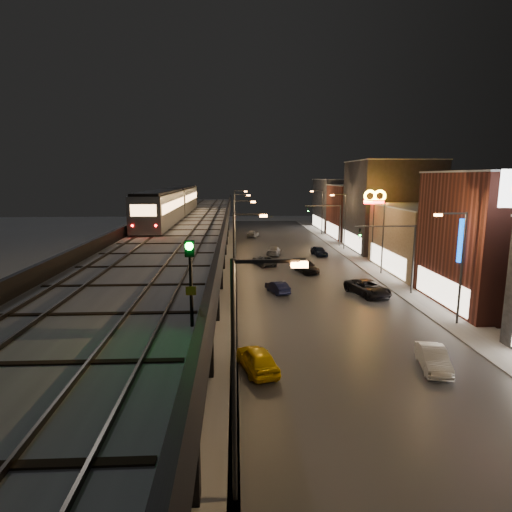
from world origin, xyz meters
name	(u,v)px	position (x,y,z in m)	size (l,w,h in m)	color
ground	(250,423)	(0.00, 0.00, 0.00)	(220.00, 220.00, 0.00)	silver
road_surface	(298,268)	(7.50, 35.00, 0.03)	(17.00, 120.00, 0.06)	#46474D
sidewalk_right	(374,267)	(17.50, 35.00, 0.07)	(4.00, 120.00, 0.14)	#9FA1A8
under_viaduct_pavement	(193,269)	(-6.00, 35.00, 0.03)	(11.00, 120.00, 0.06)	#9FA1A8
elevated_viaduct	(190,229)	(-6.00, 31.84, 5.62)	(9.00, 100.00, 6.30)	black
viaduct_trackbed	(189,222)	(-6.01, 31.97, 6.39)	(8.40, 100.00, 0.32)	#B2B7C1
viaduct_parapet_streetside	(226,218)	(-1.65, 32.00, 6.85)	(0.30, 100.00, 1.10)	black
viaduct_parapet_far	(152,218)	(-10.35, 32.00, 6.85)	(0.30, 100.00, 1.10)	black
building_b	(510,240)	(23.99, 18.00, 6.08)	(12.20, 12.20, 12.16)	maroon
building_c	(436,239)	(23.99, 32.00, 4.08)	(12.20, 15.20, 8.16)	#90775B
building_d	(391,206)	(23.99, 48.00, 7.08)	(12.20, 13.20, 14.16)	#2A292F
building_e	(364,212)	(23.99, 62.00, 5.08)	(12.20, 12.20, 10.16)	maroon
building_f	(345,204)	(23.99, 76.00, 5.58)	(12.20, 16.20, 11.16)	#3B3D44
streetlight_left_0	(242,366)	(-0.43, -5.00, 5.24)	(2.57, 0.28, 9.00)	#38383A
streetlight_left_1	(238,263)	(-0.43, 13.00, 5.24)	(2.57, 0.28, 9.00)	#38383A
streetlight_right_1	(459,261)	(16.73, 13.00, 5.24)	(2.56, 0.28, 9.00)	#38383A
streetlight_left_2	(237,232)	(-0.43, 31.00, 5.24)	(2.57, 0.28, 9.00)	#38383A
streetlight_right_2	(381,231)	(16.73, 31.00, 5.24)	(2.56, 0.28, 9.00)	#38383A
streetlight_left_3	(236,218)	(-0.43, 49.00, 5.24)	(2.57, 0.28, 9.00)	#38383A
streetlight_right_3	(343,217)	(16.73, 49.00, 5.24)	(2.56, 0.28, 9.00)	#38383A
streetlight_left_4	(236,209)	(-0.43, 67.00, 5.24)	(2.57, 0.28, 9.00)	#38383A
streetlight_right_4	(321,209)	(16.73, 67.00, 5.24)	(2.56, 0.28, 9.00)	#38383A
traffic_light_rig_a	(402,250)	(15.84, 22.00, 4.50)	(6.10, 0.34, 7.00)	#38383A
traffic_light_rig_b	(333,220)	(15.84, 52.00, 4.50)	(6.10, 0.34, 7.00)	#38383A
subway_train	(173,203)	(-8.50, 36.46, 8.40)	(3.00, 35.99, 3.58)	gray
rail_signal	(190,266)	(-2.10, -4.86, 8.73)	(0.34, 0.43, 2.98)	black
car_taxi	(257,360)	(0.64, 5.50, 0.74)	(1.75, 4.34, 1.48)	#EABD00
car_near_white	(277,287)	(3.61, 23.11, 0.61)	(1.29, 3.70, 1.22)	#151A40
car_mid_silver	(264,261)	(3.20, 37.00, 0.64)	(2.13, 4.63, 1.29)	#4F535E
car_mid_dark	(274,251)	(5.18, 44.20, 0.67)	(1.87, 4.61, 1.34)	gray
car_far_white	(253,234)	(2.84, 63.74, 0.75)	(1.76, 4.38, 1.49)	gray
car_onc_silver	(433,359)	(11.38, 5.15, 0.68)	(1.44, 4.14, 1.36)	white
car_onc_dark	(368,288)	(12.46, 21.69, 0.76)	(2.52, 5.46, 1.52)	black
car_onc_white	(306,267)	(8.07, 32.37, 0.70)	(1.95, 4.80, 1.39)	black
car_onc_red	(319,251)	(11.88, 43.54, 0.70)	(1.66, 4.12, 1.40)	black
sign_mcdonalds	(375,204)	(18.00, 37.74, 8.08)	(2.96, 0.65, 9.94)	#38383A
sign_carwash	(467,248)	(18.50, 15.09, 5.83)	(1.60, 0.35, 8.28)	#38383A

